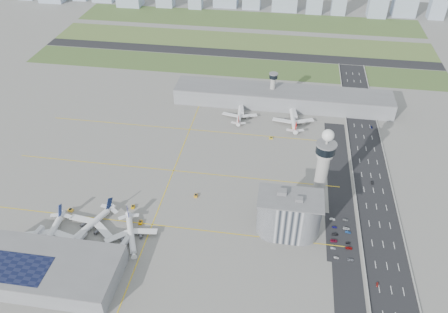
# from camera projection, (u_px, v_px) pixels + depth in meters

# --- Properties ---
(ground) EXTENTS (1000.00, 1000.00, 0.00)m
(ground) POSITION_uv_depth(u_px,v_px,m) (217.00, 201.00, 319.35)
(ground) COLOR gray
(grass_strip_0) EXTENTS (480.00, 50.00, 0.08)m
(grass_strip_0) POSITION_uv_depth(u_px,v_px,m) (232.00, 67.00, 499.24)
(grass_strip_0) COLOR #41592A
(grass_strip_0) RESTS_ON ground
(grass_strip_1) EXTENTS (480.00, 60.00, 0.08)m
(grass_strip_1) POSITION_uv_depth(u_px,v_px,m) (240.00, 41.00, 558.40)
(grass_strip_1) COLOR #526C33
(grass_strip_1) RESTS_ON ground
(grass_strip_2) EXTENTS (480.00, 70.00, 0.08)m
(grass_strip_2) POSITION_uv_depth(u_px,v_px,m) (247.00, 20.00, 621.50)
(grass_strip_2) COLOR #3F5227
(grass_strip_2) RESTS_ON ground
(runway) EXTENTS (480.00, 22.00, 0.10)m
(runway) POSITION_uv_depth(u_px,v_px,m) (236.00, 53.00, 528.41)
(runway) COLOR black
(runway) RESTS_ON ground
(highway) EXTENTS (28.00, 500.00, 0.10)m
(highway) POSITION_uv_depth(u_px,v_px,m) (378.00, 218.00, 305.23)
(highway) COLOR black
(highway) RESTS_ON ground
(barrier_left) EXTENTS (0.60, 500.00, 1.20)m
(barrier_left) POSITION_uv_depth(u_px,v_px,m) (358.00, 216.00, 306.61)
(barrier_left) COLOR #9E9E99
(barrier_left) RESTS_ON ground
(barrier_right) EXTENTS (0.60, 500.00, 1.20)m
(barrier_right) POSITION_uv_depth(u_px,v_px,m) (399.00, 220.00, 303.18)
(barrier_right) COLOR #9E9E99
(barrier_right) RESTS_ON ground
(landside_road) EXTENTS (18.00, 260.00, 0.08)m
(landside_road) POSITION_uv_depth(u_px,v_px,m) (343.00, 225.00, 300.41)
(landside_road) COLOR black
(landside_road) RESTS_ON ground
(parking_lot) EXTENTS (20.00, 44.00, 0.10)m
(parking_lot) POSITION_uv_depth(u_px,v_px,m) (341.00, 237.00, 291.18)
(parking_lot) COLOR black
(parking_lot) RESTS_ON ground
(taxiway_line_h_0) EXTENTS (260.00, 0.60, 0.01)m
(taxiway_line_h_0) POSITION_uv_depth(u_px,v_px,m) (152.00, 225.00, 300.58)
(taxiway_line_h_0) COLOR yellow
(taxiway_line_h_0) RESTS_ON ground
(taxiway_line_h_1) EXTENTS (260.00, 0.60, 0.01)m
(taxiway_line_h_1) POSITION_uv_depth(u_px,v_px,m) (174.00, 171.00, 347.91)
(taxiway_line_h_1) COLOR yellow
(taxiway_line_h_1) RESTS_ON ground
(taxiway_line_h_2) EXTENTS (260.00, 0.60, 0.01)m
(taxiway_line_h_2) POSITION_uv_depth(u_px,v_px,m) (190.00, 130.00, 395.23)
(taxiway_line_h_2) COLOR yellow
(taxiway_line_h_2) RESTS_ON ground
(taxiway_line_v) EXTENTS (0.60, 260.00, 0.01)m
(taxiway_line_v) POSITION_uv_depth(u_px,v_px,m) (174.00, 171.00, 347.91)
(taxiway_line_v) COLOR yellow
(taxiway_line_v) RESTS_ON ground
(control_tower) EXTENTS (14.00, 14.00, 64.50)m
(control_tower) POSITION_uv_depth(u_px,v_px,m) (323.00, 166.00, 295.73)
(control_tower) COLOR #ADAAA5
(control_tower) RESTS_ON ground
(secondary_tower) EXTENTS (8.60, 8.60, 31.90)m
(secondary_tower) POSITION_uv_depth(u_px,v_px,m) (273.00, 86.00, 422.66)
(secondary_tower) COLOR #ADAAA5
(secondary_tower) RESTS_ON ground
(admin_building) EXTENTS (42.00, 24.00, 33.50)m
(admin_building) POSITION_uv_depth(u_px,v_px,m) (289.00, 215.00, 286.41)
(admin_building) COLOR #B2B2B7
(admin_building) RESTS_ON ground
(terminal_pier) EXTENTS (210.00, 32.00, 15.80)m
(terminal_pier) POSITION_uv_depth(u_px,v_px,m) (282.00, 97.00, 426.42)
(terminal_pier) COLOR gray
(terminal_pier) RESTS_ON ground
(near_terminal) EXTENTS (84.00, 42.00, 13.00)m
(near_terminal) POSITION_uv_depth(u_px,v_px,m) (49.00, 270.00, 261.57)
(near_terminal) COLOR gray
(near_terminal) RESTS_ON ground
(airplane_near_a) EXTENTS (39.26, 45.56, 12.31)m
(airplane_near_a) POSITION_uv_depth(u_px,v_px,m) (49.00, 233.00, 286.00)
(airplane_near_a) COLOR white
(airplane_near_a) RESTS_ON ground
(airplane_near_b) EXTENTS (51.83, 55.36, 12.38)m
(airplane_near_b) POSITION_uv_depth(u_px,v_px,m) (90.00, 223.00, 293.58)
(airplane_near_b) COLOR white
(airplane_near_b) RESTS_ON ground
(airplane_near_c) EXTENTS (49.23, 52.42, 11.66)m
(airplane_near_c) POSITION_uv_depth(u_px,v_px,m) (131.00, 232.00, 286.92)
(airplane_near_c) COLOR white
(airplane_near_c) RESTS_ON ground
(airplane_far_a) EXTENTS (35.49, 41.06, 11.01)m
(airplane_far_a) POSITION_uv_depth(u_px,v_px,m) (240.00, 112.00, 409.64)
(airplane_far_a) COLOR white
(airplane_far_a) RESTS_ON ground
(airplane_far_b) EXTENTS (43.68, 49.66, 12.73)m
(airplane_far_b) POSITION_uv_depth(u_px,v_px,m) (293.00, 116.00, 401.06)
(airplane_far_b) COLOR white
(airplane_far_b) RESTS_ON ground
(jet_bridge_near_0) EXTENTS (5.39, 14.31, 5.70)m
(jet_bridge_near_0) POSITION_uv_depth(u_px,v_px,m) (30.00, 243.00, 283.37)
(jet_bridge_near_0) COLOR silver
(jet_bridge_near_0) RESTS_ON ground
(jet_bridge_near_1) EXTENTS (5.39, 14.31, 5.70)m
(jet_bridge_near_1) POSITION_uv_depth(u_px,v_px,m) (73.00, 249.00, 279.69)
(jet_bridge_near_1) COLOR silver
(jet_bridge_near_1) RESTS_ON ground
(jet_bridge_near_2) EXTENTS (5.39, 14.31, 5.70)m
(jet_bridge_near_2) POSITION_uv_depth(u_px,v_px,m) (118.00, 254.00, 276.01)
(jet_bridge_near_2) COLOR silver
(jet_bridge_near_2) RESTS_ON ground
(jet_bridge_far_0) EXTENTS (5.39, 14.31, 5.70)m
(jet_bridge_far_0) POSITION_uv_depth(u_px,v_px,m) (241.00, 107.00, 421.50)
(jet_bridge_far_0) COLOR silver
(jet_bridge_far_0) RESTS_ON ground
(jet_bridge_far_1) EXTENTS (5.39, 14.31, 5.70)m
(jet_bridge_far_1) POSITION_uv_depth(u_px,v_px,m) (293.00, 111.00, 415.37)
(jet_bridge_far_1) COLOR silver
(jet_bridge_far_1) RESTS_ON ground
(tug_0) EXTENTS (4.03, 3.12, 2.11)m
(tug_0) POSITION_uv_depth(u_px,v_px,m) (71.00, 210.00, 310.65)
(tug_0) COLOR yellow
(tug_0) RESTS_ON ground
(tug_1) EXTENTS (2.78, 3.63, 1.91)m
(tug_1) POSITION_uv_depth(u_px,v_px,m) (133.00, 207.00, 313.38)
(tug_1) COLOR #DE9F04
(tug_1) RESTS_ON ground
(tug_2) EXTENTS (2.84, 3.81, 2.06)m
(tug_2) POSITION_uv_depth(u_px,v_px,m) (140.00, 222.00, 300.90)
(tug_2) COLOR #EF9500
(tug_2) RESTS_ON ground
(tug_3) EXTENTS (2.55, 3.53, 1.96)m
(tug_3) POSITION_uv_depth(u_px,v_px,m) (196.00, 195.00, 322.92)
(tug_3) COLOR orange
(tug_3) RESTS_ON ground
(tug_4) EXTENTS (3.29, 2.63, 1.68)m
(tug_4) POSITION_uv_depth(u_px,v_px,m) (271.00, 138.00, 383.02)
(tug_4) COLOR gold
(tug_4) RESTS_ON ground
(tug_5) EXTENTS (3.55, 2.61, 1.94)m
(tug_5) POSITION_uv_depth(u_px,v_px,m) (293.00, 128.00, 395.27)
(tug_5) COLOR gold
(tug_5) RESTS_ON ground
(car_lot_0) EXTENTS (3.51, 1.81, 1.14)m
(car_lot_0) POSITION_uv_depth(u_px,v_px,m) (336.00, 257.00, 276.82)
(car_lot_0) COLOR silver
(car_lot_0) RESTS_ON ground
(car_lot_1) EXTENTS (3.38, 1.39, 1.09)m
(car_lot_1) POSITION_uv_depth(u_px,v_px,m) (333.00, 248.00, 283.01)
(car_lot_1) COLOR #9396A5
(car_lot_1) RESTS_ON ground
(car_lot_2) EXTENTS (4.83, 2.59, 1.29)m
(car_lot_2) POSITION_uv_depth(u_px,v_px,m) (334.00, 241.00, 287.98)
(car_lot_2) COLOR maroon
(car_lot_2) RESTS_ON ground
(car_lot_3) EXTENTS (4.33, 2.08, 1.21)m
(car_lot_3) POSITION_uv_depth(u_px,v_px,m) (335.00, 234.00, 292.58)
(car_lot_3) COLOR black
(car_lot_3) RESTS_ON ground
(car_lot_4) EXTENTS (3.31, 1.39, 1.12)m
(car_lot_4) POSITION_uv_depth(u_px,v_px,m) (335.00, 227.00, 298.00)
(car_lot_4) COLOR navy
(car_lot_4) RESTS_ON ground
(car_lot_5) EXTENTS (4.08, 1.80, 1.30)m
(car_lot_5) POSITION_uv_depth(u_px,v_px,m) (332.00, 219.00, 303.83)
(car_lot_5) COLOR silver
(car_lot_5) RESTS_ON ground
(car_lot_6) EXTENTS (4.02, 2.06, 1.09)m
(car_lot_6) POSITION_uv_depth(u_px,v_px,m) (351.00, 260.00, 275.42)
(car_lot_6) COLOR gray
(car_lot_6) RESTS_ON ground
(car_lot_7) EXTENTS (4.52, 2.13, 1.28)m
(car_lot_7) POSITION_uv_depth(u_px,v_px,m) (349.00, 248.00, 283.01)
(car_lot_7) COLOR maroon
(car_lot_7) RESTS_ON ground
(car_lot_8) EXTENTS (3.37, 1.47, 1.13)m
(car_lot_8) POSITION_uv_depth(u_px,v_px,m) (348.00, 243.00, 286.44)
(car_lot_8) COLOR black
(car_lot_8) RESTS_ON ground
(car_lot_9) EXTENTS (3.77, 1.58, 1.21)m
(car_lot_9) POSITION_uv_depth(u_px,v_px,m) (348.00, 232.00, 294.17)
(car_lot_9) COLOR navy
(car_lot_9) RESTS_ON ground
(car_lot_10) EXTENTS (4.78, 2.66, 1.27)m
(car_lot_10) POSITION_uv_depth(u_px,v_px,m) (346.00, 228.00, 296.82)
(car_lot_10) COLOR silver
(car_lot_10) RESTS_ON ground
(car_lot_11) EXTENTS (4.10, 1.87, 1.16)m
(car_lot_11) POSITION_uv_depth(u_px,v_px,m) (345.00, 220.00, 303.45)
(car_lot_11) COLOR gray
(car_lot_11) RESTS_ON ground
(car_hw_0) EXTENTS (1.76, 3.36, 1.09)m
(car_hw_0) POSITION_uv_depth(u_px,v_px,m) (377.00, 284.00, 260.49)
(car_hw_0) COLOR maroon
(car_hw_0) RESTS_ON ground
(car_hw_1) EXTENTS (1.47, 3.74, 1.21)m
(car_hw_1) POSITION_uv_depth(u_px,v_px,m) (372.00, 183.00, 335.12)
(car_hw_1) COLOR black
(car_hw_1) RESTS_ON ground
(car_hw_2) EXTENTS (2.29, 4.17, 1.11)m
(car_hw_2) POSITION_uv_depth(u_px,v_px,m) (371.00, 127.00, 397.42)
(car_hw_2) COLOR navy
(car_hw_2) RESTS_ON ground
(car_hw_4) EXTENTS (1.65, 3.79, 1.27)m
(car_hw_4) POSITION_uv_depth(u_px,v_px,m) (350.00, 93.00, 448.18)
(car_hw_4) COLOR gray
(car_hw_4) RESTS_ON ground
(skyline_bldg_10) EXTENTS (23.01, 18.41, 27.75)m
(skyline_bldg_10) POSITION_uv_depth(u_px,v_px,m) (314.00, 3.00, 636.19)
(skyline_bldg_10) COLOR #9EADC1
(skyline_bldg_10) RESTS_ON ground
(skyline_bldg_11) EXTENTS (20.22, 16.18, 38.97)m
(skyline_bldg_11) POSITION_uv_depth(u_px,v_px,m) (340.00, 1.00, 628.25)
(skyline_bldg_11) COLOR #9EADC1
(skyline_bldg_11) RESTS_ON ground
(skyline_bldg_12) EXTENTS (26.14, 20.92, 46.89)m
(skyline_bldg_12) POSITION_uv_depth(u_px,v_px,m) (379.00, 0.00, 617.64)
(skyline_bldg_12) COLOR #9EADC1
(skyline_bldg_12) RESTS_ON ground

